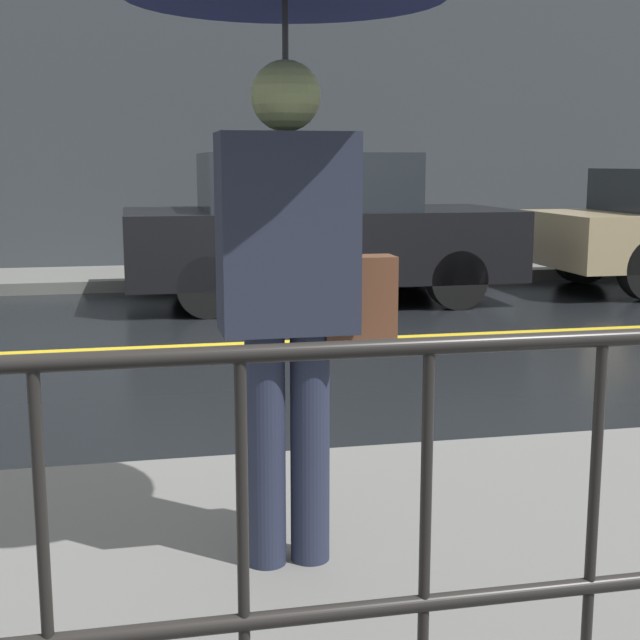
# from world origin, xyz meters

# --- Properties ---
(ground_plane) EXTENTS (80.00, 80.00, 0.00)m
(ground_plane) POSITION_xyz_m (0.00, 0.00, 0.00)
(ground_plane) COLOR black
(sidewalk_near) EXTENTS (28.00, 2.61, 0.14)m
(sidewalk_near) POSITION_xyz_m (0.00, -4.55, 0.07)
(sidewalk_near) COLOR slate
(sidewalk_near) RESTS_ON ground_plane
(sidewalk_far) EXTENTS (28.00, 1.61, 0.14)m
(sidewalk_far) POSITION_xyz_m (0.00, 4.05, 0.07)
(sidewalk_far) COLOR slate
(sidewalk_far) RESTS_ON ground_plane
(lane_marking) EXTENTS (25.20, 0.12, 0.01)m
(lane_marking) POSITION_xyz_m (0.00, 0.00, 0.00)
(lane_marking) COLOR gold
(lane_marking) RESTS_ON ground_plane
(building_storefront) EXTENTS (28.00, 0.30, 4.53)m
(building_storefront) POSITION_xyz_m (0.00, 5.00, 2.26)
(building_storefront) COLOR #383D42
(building_storefront) RESTS_ON ground_plane
(railing_foreground) EXTENTS (12.00, 0.04, 1.01)m
(railing_foreground) POSITION_xyz_m (-0.00, -5.60, 0.77)
(railing_foreground) COLOR black
(railing_foreground) RESTS_ON sidewalk_near
(pedestrian) EXTENTS (1.01, 1.01, 2.07)m
(pedestrian) POSITION_xyz_m (-0.26, -4.41, 1.76)
(pedestrian) COLOR #23283D
(pedestrian) RESTS_ON sidewalk_near
(car_black) EXTENTS (4.11, 1.86, 1.59)m
(car_black) POSITION_xyz_m (1.17, 2.16, 0.79)
(car_black) COLOR black
(car_black) RESTS_ON ground_plane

